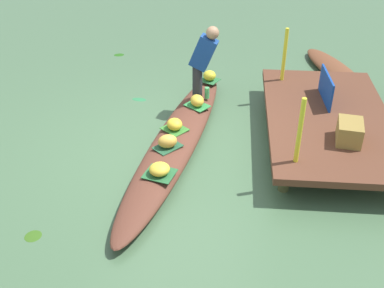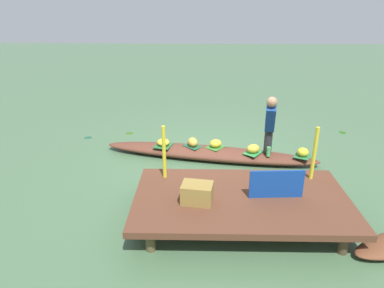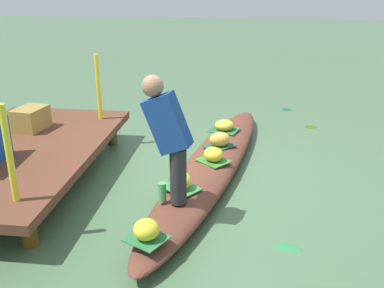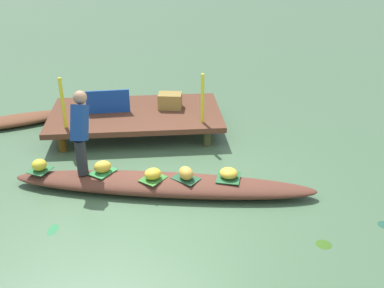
{
  "view_description": "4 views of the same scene",
  "coord_description": "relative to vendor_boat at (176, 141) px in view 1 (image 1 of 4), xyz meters",
  "views": [
    {
      "loc": [
        5.8,
        0.73,
        3.88
      ],
      "look_at": [
        0.38,
        0.27,
        0.34
      ],
      "focal_mm": 44.6,
      "sensor_mm": 36.0,
      "label": 1
    },
    {
      "loc": [
        0.21,
        6.73,
        3.15
      ],
      "look_at": [
        0.34,
        0.42,
        0.5
      ],
      "focal_mm": 32.72,
      "sensor_mm": 36.0,
      "label": 2
    },
    {
      "loc": [
        -4.92,
        -0.38,
        2.3
      ],
      "look_at": [
        -0.04,
        0.23,
        0.4
      ],
      "focal_mm": 41.48,
      "sensor_mm": 36.0,
      "label": 3
    },
    {
      "loc": [
        -0.1,
        -5.76,
        3.61
      ],
      "look_at": [
        0.49,
        0.59,
        0.48
      ],
      "focal_mm": 42.21,
      "sensor_mm": 36.0,
      "label": 4
    }
  ],
  "objects": [
    {
      "name": "market_banner",
      "position": [
        -0.93,
        2.22,
        0.5
      ],
      "size": [
        0.8,
        0.07,
        0.44
      ],
      "primitive_type": "cube",
      "rotation": [
        0.0,
        0.0,
        0.06
      ],
      "color": "#133E96",
      "rests_on": "dock_platform"
    },
    {
      "name": "drifting_plant_2",
      "position": [
        -1.47,
        -0.81,
        -0.12
      ],
      "size": [
        0.17,
        0.27,
        0.01
      ],
      "primitive_type": "ellipsoid",
      "rotation": [
        0.0,
        0.0,
        1.42
      ],
      "color": "#2A7544",
      "rests_on": "ground"
    },
    {
      "name": "leaf_mat_2",
      "position": [
        -0.89,
        0.24,
        0.12
      ],
      "size": [
        0.44,
        0.46,
        0.01
      ],
      "primitive_type": "cube",
      "rotation": [
        0.0,
        0.0,
        0.92
      ],
      "color": "#2F8441",
      "rests_on": "vendor_boat"
    },
    {
      "name": "banana_bunch_2",
      "position": [
        -0.89,
        0.24,
        0.21
      ],
      "size": [
        0.32,
        0.29,
        0.18
      ],
      "primitive_type": "ellipsoid",
      "rotation": [
        0.0,
        0.0,
        0.36
      ],
      "color": "gold",
      "rests_on": "vendor_boat"
    },
    {
      "name": "dock_platform",
      "position": [
        -0.43,
        2.22,
        0.23
      ],
      "size": [
        3.2,
        1.8,
        0.4
      ],
      "color": "brown",
      "rests_on": "ground"
    },
    {
      "name": "produce_crate",
      "position": [
        0.23,
        2.36,
        0.43
      ],
      "size": [
        0.48,
        0.38,
        0.29
      ],
      "primitive_type": "cube",
      "rotation": [
        0.0,
        0.0,
        -0.16
      ],
      "color": "olive",
      "rests_on": "dock_platform"
    },
    {
      "name": "canal_water",
      "position": [
        0.0,
        0.0,
        -0.12
      ],
      "size": [
        40.0,
        40.0,
        0.0
      ],
      "primitive_type": "plane",
      "color": "#456645",
      "rests_on": "ground"
    },
    {
      "name": "railing_post_west",
      "position": [
        -1.63,
        1.62,
        0.73
      ],
      "size": [
        0.06,
        0.06,
        0.9
      ],
      "primitive_type": "cylinder",
      "color": "yellow",
      "rests_on": "dock_platform"
    },
    {
      "name": "banana_bunch_0",
      "position": [
        -0.14,
        -0.03,
        0.21
      ],
      "size": [
        0.32,
        0.31,
        0.16
      ],
      "primitive_type": "ellipsoid",
      "rotation": [
        0.0,
        0.0,
        3.57
      ],
      "color": "yellow",
      "rests_on": "vendor_boat"
    },
    {
      "name": "leaf_mat_3",
      "position": [
        0.34,
        -0.07,
        0.12
      ],
      "size": [
        0.45,
        0.44,
        0.01
      ],
      "primitive_type": "cube",
      "rotation": [
        0.0,
        0.0,
        2.4
      ],
      "color": "#225133",
      "rests_on": "vendor_boat"
    },
    {
      "name": "leaf_mat_4",
      "position": [
        -1.85,
        0.39,
        0.12
      ],
      "size": [
        0.4,
        0.41,
        0.01
      ],
      "primitive_type": "cube",
      "rotation": [
        0.0,
        0.0,
        1.08
      ],
      "color": "#2A6B3A",
      "rests_on": "vendor_boat"
    },
    {
      "name": "banana_bunch_4",
      "position": [
        -1.85,
        0.39,
        0.21
      ],
      "size": [
        0.25,
        0.25,
        0.18
      ],
      "primitive_type": "ellipsoid",
      "rotation": [
        0.0,
        0.0,
        4.83
      ],
      "color": "yellow",
      "rests_on": "vendor_boat"
    },
    {
      "name": "leaf_mat_1",
      "position": [
        0.96,
        -0.1,
        0.12
      ],
      "size": [
        0.43,
        0.45,
        0.01
      ],
      "primitive_type": "cube",
      "rotation": [
        0.0,
        0.0,
        1.3
      ],
      "color": "#255F33",
      "rests_on": "vendor_boat"
    },
    {
      "name": "drifting_plant_0",
      "position": [
        1.96,
        -1.43,
        -0.12
      ],
      "size": [
        0.27,
        0.27,
        0.01
      ],
      "primitive_type": "ellipsoid",
      "rotation": [
        0.0,
        0.0,
        2.57
      ],
      "color": "#335D18",
      "rests_on": "ground"
    },
    {
      "name": "vendor_person",
      "position": [
        -1.16,
        0.31,
        0.82
      ],
      "size": [
        0.26,
        0.48,
        1.23
      ],
      "color": "#28282D",
      "rests_on": "vendor_boat"
    },
    {
      "name": "banana_bunch_3",
      "position": [
        0.34,
        -0.07,
        0.22
      ],
      "size": [
        0.27,
        0.32,
        0.19
      ],
      "primitive_type": "ellipsoid",
      "rotation": [
        0.0,
        0.0,
        1.9
      ],
      "color": "gold",
      "rests_on": "vendor_boat"
    },
    {
      "name": "banana_bunch_1",
      "position": [
        0.96,
        -0.1,
        0.2
      ],
      "size": [
        0.37,
        0.37,
        0.15
      ],
      "primitive_type": "ellipsoid",
      "rotation": [
        0.0,
        0.0,
        2.38
      ],
      "color": "gold",
      "rests_on": "vendor_boat"
    },
    {
      "name": "leaf_mat_0",
      "position": [
        -0.14,
        -0.03,
        0.12
      ],
      "size": [
        0.45,
        0.45,
        0.01
      ],
      "primitive_type": "cube",
      "rotation": [
        0.0,
        0.0,
        0.87
      ],
      "color": "#36792C",
      "rests_on": "vendor_boat"
    },
    {
      "name": "drifting_plant_3",
      "position": [
        -3.42,
        -1.59,
        -0.12
      ],
      "size": [
        0.2,
        0.24,
        0.01
      ],
      "primitive_type": "ellipsoid",
      "rotation": [
        0.0,
        0.0,
        1.79
      ],
      "color": "#215815",
      "rests_on": "ground"
    },
    {
      "name": "water_bottle",
      "position": [
        -1.17,
        0.38,
        0.21
      ],
      "size": [
        0.08,
        0.08,
        0.19
      ],
      "primitive_type": "cylinder",
      "color": "#4FA95E",
      "rests_on": "vendor_boat"
    },
    {
      "name": "railing_post_east",
      "position": [
        0.77,
        1.62,
        0.73
      ],
      "size": [
        0.06,
        0.06,
        0.9
      ],
      "primitive_type": "cylinder",
      "color": "yellow",
      "rests_on": "dock_platform"
    },
    {
      "name": "vendor_boat",
      "position": [
        0.0,
        0.0,
        0.0
      ],
      "size": [
        4.56,
        1.46,
        0.24
      ],
      "primitive_type": "ellipsoid",
      "rotation": [
        0.0,
        0.0,
        -0.19
      ],
      "color": "brown",
      "rests_on": "ground"
    },
    {
      "name": "moored_boat",
      "position": [
        -2.83,
        2.75,
        -0.03
      ],
      "size": [
        2.2,
        1.21,
        0.18
      ],
      "primitive_type": "ellipsoid",
      "rotation": [
        0.0,
        0.0,
        0.33
      ],
      "color": "brown",
      "rests_on": "ground"
    }
  ]
}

